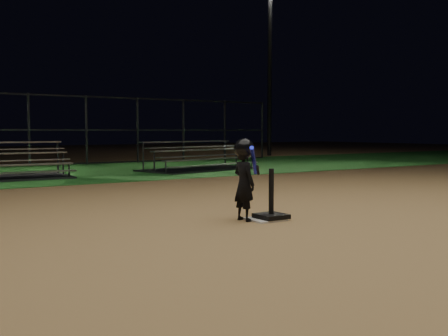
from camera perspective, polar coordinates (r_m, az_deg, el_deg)
ground at (r=7.17m, az=4.44°, el=-5.65°), size 80.00×80.00×0.00m
grass_strip at (r=16.21m, az=-17.88°, el=-0.42°), size 60.00×8.00×0.01m
home_plate at (r=7.17m, az=4.44°, el=-5.56°), size 0.45×0.45×0.02m
batting_tee at (r=7.17m, az=5.14°, el=-4.52°), size 0.38×0.38×0.67m
child_batter at (r=7.03m, az=2.21°, el=-0.99°), size 0.44×0.56×1.11m
bleacher_right at (r=16.29m, az=-2.71°, el=0.42°), size 3.97×2.57×0.90m
backstop_fence at (r=19.07m, az=-20.41°, el=3.90°), size 20.08×0.08×2.50m
light_pole_right at (r=26.50m, az=5.07°, el=12.11°), size 0.90×0.53×8.30m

